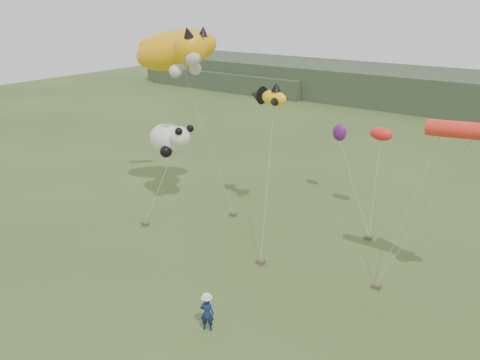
# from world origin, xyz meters

# --- Properties ---
(ground) EXTENTS (120.00, 120.00, 0.00)m
(ground) POSITION_xyz_m (0.00, 0.00, 0.00)
(ground) COLOR #385123
(ground) RESTS_ON ground
(headland) EXTENTS (90.00, 13.00, 4.00)m
(headland) POSITION_xyz_m (-3.11, 44.69, 1.92)
(headland) COLOR #2D3D28
(headland) RESTS_ON ground
(festival_attendant) EXTENTS (0.63, 0.54, 1.46)m
(festival_attendant) POSITION_xyz_m (1.15, -2.04, 0.73)
(festival_attendant) COLOR #122246
(festival_attendant) RESTS_ON ground
(sandbag_anchors) EXTENTS (13.15, 6.10, 0.19)m
(sandbag_anchors) POSITION_xyz_m (-0.50, 5.14, 0.09)
(sandbag_anchors) COLOR brown
(sandbag_anchors) RESTS_ON ground
(cat_kite) EXTENTS (6.35, 4.58, 3.13)m
(cat_kite) POSITION_xyz_m (-7.80, 6.63, 9.21)
(cat_kite) COLOR #EEA40C
(cat_kite) RESTS_ON ground
(fish_kite) EXTENTS (2.59, 1.74, 1.34)m
(fish_kite) POSITION_xyz_m (-2.77, 8.08, 6.98)
(fish_kite) COLOR yellow
(fish_kite) RESTS_ON ground
(panda_kite) EXTENTS (3.22, 2.08, 2.00)m
(panda_kite) POSITION_xyz_m (-8.52, 6.32, 4.03)
(panda_kite) COLOR white
(panda_kite) RESTS_ON ground
(misc_kites) EXTENTS (4.20, 2.16, 1.64)m
(misc_kites) POSITION_xyz_m (1.06, 12.30, 4.60)
(misc_kites) COLOR #FD1D23
(misc_kites) RESTS_ON ground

